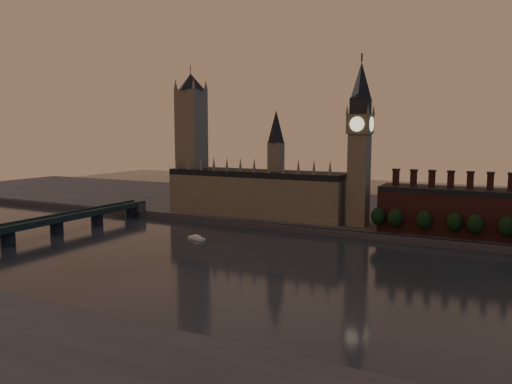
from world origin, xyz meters
TOP-DOWN VIEW (x-y plane):
  - ground at (0.00, 0.00)m, footprint 900.00×900.00m
  - north_bank at (0.00, 178.04)m, footprint 900.00×182.00m
  - palace_of_westminster at (-64.41, 114.91)m, footprint 130.00×30.30m
  - victoria_tower at (-120.00, 115.00)m, footprint 24.00×24.00m
  - big_ben at (10.00, 110.00)m, footprint 15.00×15.00m
  - chimney_block at (80.00, 110.00)m, footprint 110.00×25.00m
  - embankment_tree_0 at (26.43, 95.08)m, footprint 8.60×8.60m
  - embankment_tree_1 at (36.61, 93.54)m, footprint 8.60×8.60m
  - embankment_tree_2 at (52.64, 94.29)m, footprint 8.60×8.60m
  - embankment_tree_3 at (68.58, 95.30)m, footprint 8.60×8.60m
  - embankment_tree_4 at (79.29, 93.99)m, footprint 8.60×8.60m
  - embankment_tree_5 at (94.54, 94.62)m, footprint 8.60×8.60m
  - westminster_bridge at (-155.00, -2.70)m, footprint 14.00×200.00m
  - river_boat at (-68.28, 43.34)m, footprint 12.73×6.76m

SIDE VIEW (x-z plane):
  - ground at x=0.00m, z-range 0.00..0.00m
  - river_boat at x=-68.28m, z-range -0.29..2.16m
  - north_bank at x=0.00m, z-range 0.00..4.00m
  - westminster_bridge at x=-155.00m, z-range 1.66..13.21m
  - embankment_tree_0 at x=26.43m, z-range 6.03..20.91m
  - embankment_tree_1 at x=36.61m, z-range 6.03..20.91m
  - embankment_tree_2 at x=52.64m, z-range 6.03..20.91m
  - embankment_tree_3 at x=68.58m, z-range 6.03..20.91m
  - embankment_tree_4 at x=79.29m, z-range 6.03..20.91m
  - embankment_tree_5 at x=94.54m, z-range 6.03..20.91m
  - chimney_block at x=80.00m, z-range -0.68..36.32m
  - palace_of_westminster at x=-64.41m, z-range -15.37..58.63m
  - big_ben at x=10.00m, z-range 3.33..110.33m
  - victoria_tower at x=-120.00m, z-range 5.09..113.09m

